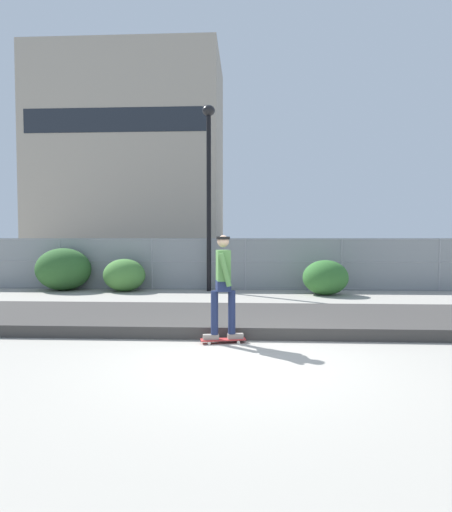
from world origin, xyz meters
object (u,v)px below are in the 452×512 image
at_px(shrub_left, 63,269).
at_px(shrub_right, 325,278).
at_px(skateboard, 223,340).
at_px(street_lamp, 209,175).
at_px(parked_car_near, 181,261).
at_px(skater, 223,280).
at_px(shrub_center, 124,275).

height_order(shrub_left, shrub_right, shrub_left).
bearing_deg(skateboard, shrub_right, 64.67).
height_order(street_lamp, shrub_right, street_lamp).
bearing_deg(shrub_left, skateboard, -49.39).
relative_size(street_lamp, parked_car_near, 1.43).
height_order(parked_car_near, shrub_right, parked_car_near).
bearing_deg(shrub_right, skater, -115.33).
relative_size(skateboard, street_lamp, 0.13).
distance_m(skateboard, shrub_center, 7.94).
height_order(skateboard, street_lamp, street_lamp).
bearing_deg(shrub_right, shrub_left, 175.20).
relative_size(shrub_left, shrub_center, 1.33).
bearing_deg(shrub_right, street_lamp, 168.26).
bearing_deg(street_lamp, skater, -82.86).
bearing_deg(shrub_left, shrub_center, -4.29).
relative_size(skateboard, parked_car_near, 0.18).
xyz_separation_m(skater, street_lamp, (-0.89, 7.14, 2.90)).
bearing_deg(street_lamp, shrub_center, -175.84).
height_order(street_lamp, shrub_left, street_lamp).
bearing_deg(parked_car_near, shrub_left, -135.27).
bearing_deg(shrub_center, street_lamp, 4.16).
bearing_deg(shrub_left, skater, -49.39).
relative_size(skateboard, shrub_center, 0.56).
xyz_separation_m(street_lamp, shrub_center, (-2.95, -0.21, -3.46)).
relative_size(parked_car_near, shrub_center, 3.07).
distance_m(street_lamp, shrub_left, 6.14).
distance_m(skater, street_lamp, 7.76).
relative_size(skateboard, skater, 0.45).
distance_m(skateboard, parked_car_near, 11.02).
xyz_separation_m(street_lamp, shrub_right, (3.89, -0.81, -3.46)).
distance_m(street_lamp, shrub_right, 5.27).
bearing_deg(street_lamp, shrub_left, -179.49).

